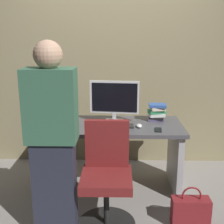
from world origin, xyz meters
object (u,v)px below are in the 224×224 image
at_px(cup_near_keyboard, 71,126).
at_px(book_stack, 157,112).
at_px(desk, 112,143).
at_px(mouse, 139,126).
at_px(monitor, 114,99).
at_px(keyboard, 113,126).
at_px(handbag, 190,211).
at_px(office_chair, 107,180).
at_px(cup_by_monitor, 72,116).
at_px(cell_phone, 158,130).
at_px(person_at_desk, 53,142).

height_order(cup_near_keyboard, book_stack, book_stack).
xyz_separation_m(desk, book_stack, (0.50, 0.15, 0.32)).
bearing_deg(mouse, book_stack, 49.68).
relative_size(monitor, keyboard, 1.26).
distance_m(keyboard, cup_near_keyboard, 0.44).
distance_m(keyboard, handbag, 1.11).
bearing_deg(office_chair, book_stack, 57.19).
distance_m(desk, cup_by_monitor, 0.56).
bearing_deg(cup_by_monitor, cup_near_keyboard, -83.24).
xyz_separation_m(cell_phone, handbag, (0.25, -0.50, -0.60)).
bearing_deg(monitor, desk, -101.97).
height_order(office_chair, monitor, monitor).
relative_size(monitor, book_stack, 2.65).
bearing_deg(book_stack, desk, -163.24).
bearing_deg(cup_by_monitor, desk, -21.55).
relative_size(cell_phone, handbag, 0.38).
height_order(office_chair, handbag, office_chair).
distance_m(desk, cup_near_keyboard, 0.53).
height_order(monitor, cell_phone, monitor).
relative_size(desk, monitor, 2.80).
relative_size(person_at_desk, handbag, 4.34).
height_order(keyboard, handbag, keyboard).
bearing_deg(handbag, cup_near_keyboard, 156.39).
bearing_deg(cell_phone, keyboard, 176.05).
relative_size(keyboard, cup_by_monitor, 4.95).
relative_size(person_at_desk, mouse, 16.39).
bearing_deg(desk, person_at_desk, -118.95).
xyz_separation_m(book_stack, handbag, (0.22, -0.85, -0.70)).
distance_m(keyboard, book_stack, 0.55).
bearing_deg(keyboard, office_chair, -96.49).
relative_size(keyboard, cup_near_keyboard, 4.90).
xyz_separation_m(office_chair, keyboard, (0.05, 0.58, 0.32)).
bearing_deg(cup_near_keyboard, monitor, 34.86).
bearing_deg(book_stack, cup_by_monitor, 178.09).
height_order(mouse, cup_by_monitor, cup_by_monitor).
xyz_separation_m(desk, handbag, (0.72, -0.70, -0.38)).
bearing_deg(cup_near_keyboard, desk, 25.54).
bearing_deg(office_chair, cup_near_keyboard, 128.64).
height_order(monitor, cup_near_keyboard, monitor).
xyz_separation_m(monitor, cell_phone, (0.45, -0.30, -0.25)).
relative_size(cup_near_keyboard, cup_by_monitor, 1.01).
height_order(keyboard, cup_by_monitor, cup_by_monitor).
bearing_deg(keyboard, person_at_desk, -124.73).
xyz_separation_m(cup_by_monitor, book_stack, (0.96, -0.03, 0.05)).
height_order(office_chair, keyboard, office_chair).
bearing_deg(monitor, office_chair, -94.17).
height_order(monitor, handbag, monitor).
bearing_deg(cell_phone, cup_by_monitor, 165.98).
relative_size(desk, handbag, 4.01).
distance_m(cup_by_monitor, handbag, 1.61).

